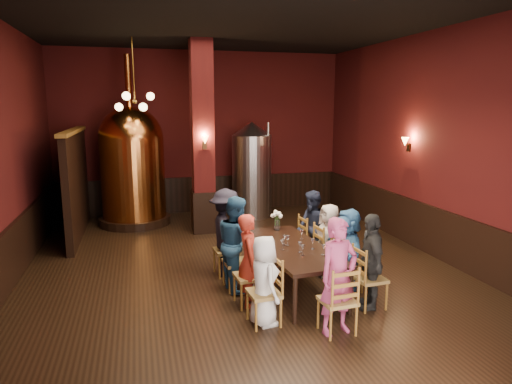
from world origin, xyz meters
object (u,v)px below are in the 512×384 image
object	(u,v)px
person_1	(249,260)
copper_kettle	(132,164)
dining_table	(292,250)
steel_vessel	(252,170)
person_2	(237,243)
person_0	(264,281)
rose_vase	(277,217)

from	to	relation	value
person_1	copper_kettle	bearing A→B (deg)	27.94
dining_table	steel_vessel	distance (m)	5.18
person_2	copper_kettle	distance (m)	5.15
dining_table	copper_kettle	size ratio (longest dim) A/B	0.58
dining_table	person_0	xyz separation A→B (m)	(-0.78, -1.06, -0.05)
steel_vessel	person_1	bearing A→B (deg)	-104.56
steel_vessel	person_0	bearing A→B (deg)	-102.61
person_0	rose_vase	world-z (taller)	person_0
person_1	steel_vessel	size ratio (longest dim) A/B	0.55
copper_kettle	rose_vase	bearing A→B (deg)	-57.74
person_1	copper_kettle	world-z (taller)	copper_kettle
person_0	rose_vase	distance (m)	2.25
person_2	steel_vessel	size ratio (longest dim) A/B	0.61
person_0	person_1	bearing A→B (deg)	-3.38
steel_vessel	dining_table	bearing A→B (deg)	-96.75
person_0	steel_vessel	distance (m)	6.36
dining_table	steel_vessel	xyz separation A→B (m)	(0.61, 5.11, 0.60)
copper_kettle	rose_vase	size ratio (longest dim) A/B	11.43
person_1	rose_vase	size ratio (longest dim) A/B	3.86
person_2	rose_vase	world-z (taller)	person_2
person_2	rose_vase	distance (m)	1.20
person_0	copper_kettle	xyz separation A→B (m)	(-1.75, 6.15, 0.91)
person_0	copper_kettle	size ratio (longest dim) A/B	0.30
person_0	steel_vessel	world-z (taller)	steel_vessel
person_0	person_1	xyz separation A→B (m)	(-0.05, 0.67, 0.08)
rose_vase	copper_kettle	bearing A→B (deg)	122.26
dining_table	person_2	bearing A→B (deg)	158.78
person_0	person_2	distance (m)	1.34
dining_table	person_0	size ratio (longest dim) A/B	1.93
copper_kettle	steel_vessel	distance (m)	3.14
dining_table	person_1	distance (m)	0.91
steel_vessel	rose_vase	xyz separation A→B (m)	(-0.55, -4.11, -0.30)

